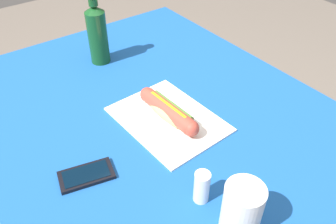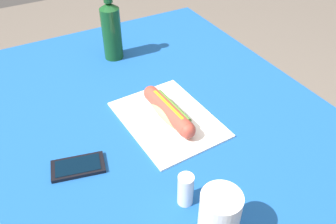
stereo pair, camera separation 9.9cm
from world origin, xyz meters
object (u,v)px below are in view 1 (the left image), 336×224
at_px(soda_bottle, 97,33).
at_px(salt_shaker, 202,187).
at_px(drinking_cup, 241,211).
at_px(hot_dog, 168,111).
at_px(cell_phone, 86,175).

bearing_deg(soda_bottle, salt_shaker, -8.58).
height_order(soda_bottle, drinking_cup, soda_bottle).
xyz_separation_m(hot_dog, salt_shaker, (0.27, -0.10, 0.01)).
distance_m(hot_dog, soda_bottle, 0.42).
height_order(cell_phone, salt_shaker, salt_shaker).
distance_m(soda_bottle, drinking_cup, 0.79).
height_order(cell_phone, drinking_cup, drinking_cup).
distance_m(drinking_cup, salt_shaker, 0.11).
height_order(hot_dog, cell_phone, hot_dog).
distance_m(hot_dog, salt_shaker, 0.29).
height_order(hot_dog, drinking_cup, drinking_cup).
relative_size(cell_phone, soda_bottle, 0.58).
bearing_deg(salt_shaker, hot_dog, 158.73).
distance_m(soda_bottle, salt_shaker, 0.69).
xyz_separation_m(drinking_cup, salt_shaker, (-0.11, -0.01, -0.02)).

